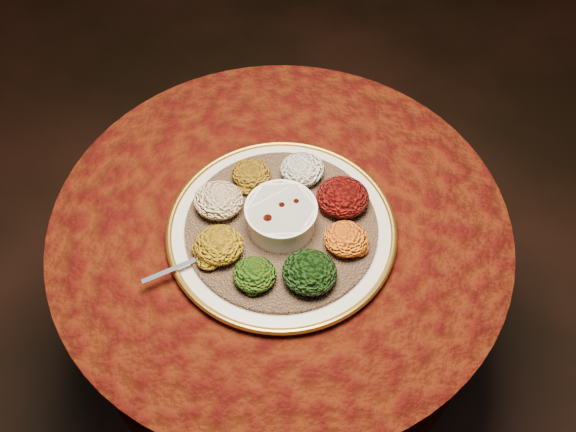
# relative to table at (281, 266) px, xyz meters

# --- Properties ---
(table) EXTENTS (0.96, 0.96, 0.73)m
(table) POSITION_rel_table_xyz_m (0.00, 0.00, 0.00)
(table) COLOR black
(table) RESTS_ON ground
(platter) EXTENTS (0.54, 0.54, 0.02)m
(platter) POSITION_rel_table_xyz_m (0.01, -0.03, 0.19)
(platter) COLOR beige
(platter) RESTS_ON table
(injera) EXTENTS (0.48, 0.48, 0.01)m
(injera) POSITION_rel_table_xyz_m (0.01, -0.03, 0.20)
(injera) COLOR #8A6245
(injera) RESTS_ON platter
(stew_bowl) EXTENTS (0.14, 0.14, 0.06)m
(stew_bowl) POSITION_rel_table_xyz_m (0.01, -0.03, 0.24)
(stew_bowl) COLOR white
(stew_bowl) RESTS_ON injera
(spoon) EXTENTS (0.13, 0.10, 0.01)m
(spoon) POSITION_rel_table_xyz_m (-0.13, -0.14, 0.21)
(spoon) COLOR silver
(spoon) RESTS_ON injera
(portion_ayib) EXTENTS (0.09, 0.09, 0.04)m
(portion_ayib) POSITION_rel_table_xyz_m (0.02, 0.11, 0.23)
(portion_ayib) COLOR white
(portion_ayib) RESTS_ON injera
(portion_kitfo) EXTENTS (0.11, 0.10, 0.05)m
(portion_kitfo) POSITION_rel_table_xyz_m (0.12, 0.05, 0.23)
(portion_kitfo) COLOR black
(portion_kitfo) RESTS_ON injera
(portion_tikil) EXTENTS (0.09, 0.08, 0.04)m
(portion_tikil) POSITION_rel_table_xyz_m (0.14, -0.05, 0.23)
(portion_tikil) COLOR orange
(portion_tikil) RESTS_ON injera
(portion_gomen) EXTENTS (0.11, 0.10, 0.05)m
(portion_gomen) POSITION_rel_table_xyz_m (0.09, -0.14, 0.23)
(portion_gomen) COLOR black
(portion_gomen) RESTS_ON injera
(portion_mixveg) EXTENTS (0.08, 0.08, 0.04)m
(portion_mixveg) POSITION_rel_table_xyz_m (-0.01, -0.16, 0.23)
(portion_mixveg) COLOR maroon
(portion_mixveg) RESTS_ON injera
(portion_kik) EXTENTS (0.10, 0.09, 0.05)m
(portion_kik) POSITION_rel_table_xyz_m (-0.09, -0.11, 0.23)
(portion_kik) COLOR #AE830F
(portion_kik) RESTS_ON injera
(portion_timatim) EXTENTS (0.10, 0.10, 0.05)m
(portion_timatim) POSITION_rel_table_xyz_m (-0.12, -0.01, 0.23)
(portion_timatim) COLOR maroon
(portion_timatim) RESTS_ON injera
(portion_shiro) EXTENTS (0.08, 0.08, 0.04)m
(portion_shiro) POSITION_rel_table_xyz_m (-0.08, 0.08, 0.23)
(portion_shiro) COLOR #865C10
(portion_shiro) RESTS_ON injera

